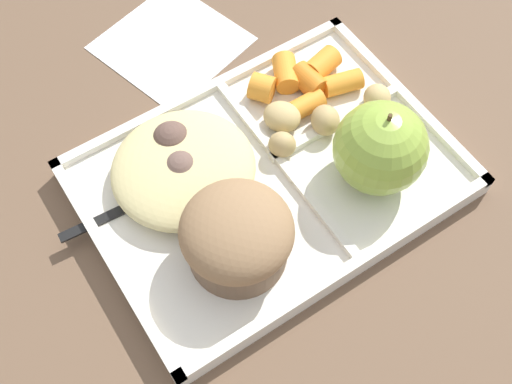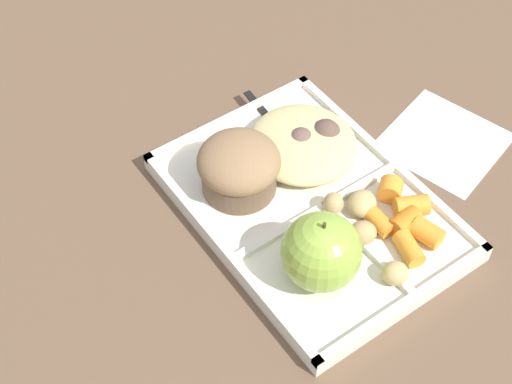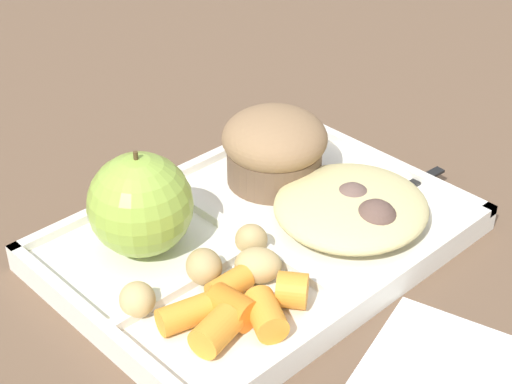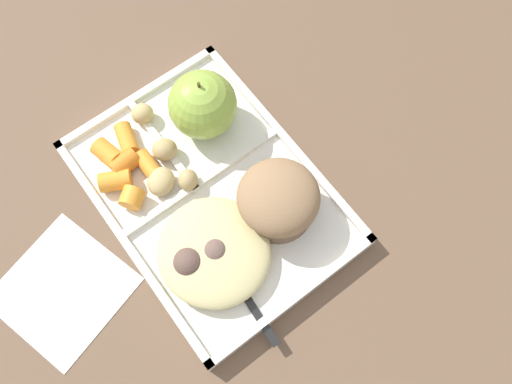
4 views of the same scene
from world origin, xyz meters
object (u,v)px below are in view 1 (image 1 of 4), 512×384
(lunch_tray, at_px, (270,178))
(plastic_fork, at_px, (152,196))
(bran_muffin, at_px, (237,236))
(green_apple, at_px, (380,148))

(lunch_tray, bearing_deg, plastic_fork, -20.61)
(lunch_tray, bearing_deg, bran_muffin, 37.05)
(lunch_tray, height_order, bran_muffin, bran_muffin)
(lunch_tray, xyz_separation_m, green_apple, (-0.08, 0.05, 0.05))
(bran_muffin, bearing_deg, lunch_tray, -142.95)
(lunch_tray, distance_m, bran_muffin, 0.09)
(bran_muffin, bearing_deg, green_apple, -180.00)
(lunch_tray, height_order, green_apple, green_apple)
(lunch_tray, relative_size, bran_muffin, 3.53)
(green_apple, distance_m, bran_muffin, 0.14)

